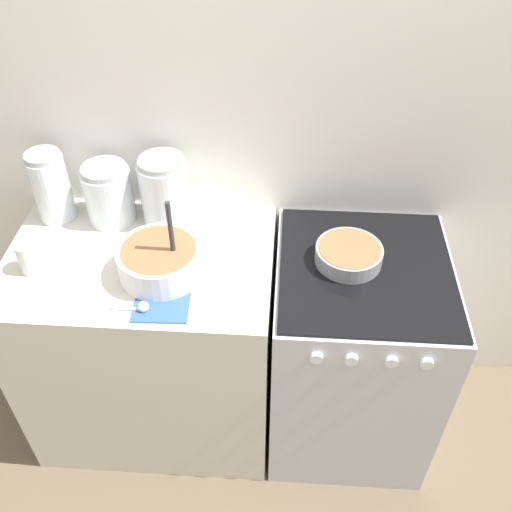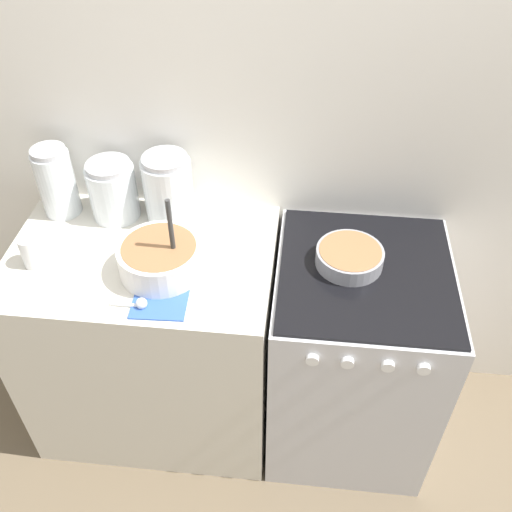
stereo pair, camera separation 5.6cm
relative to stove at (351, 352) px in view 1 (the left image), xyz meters
name	(u,v)px [view 1 (the left image)]	position (x,y,z in m)	size (l,w,h in m)	color
ground_plane	(264,481)	(-0.32, -0.32, -0.45)	(12.00, 12.00, 0.00)	brown
wall_back	(278,132)	(-0.32, 0.34, 0.75)	(4.83, 0.05, 2.40)	white
countertop_cabinet	(154,342)	(-0.77, 0.00, 0.00)	(0.92, 0.63, 0.90)	silver
stove	(351,352)	(0.00, 0.00, 0.00)	(0.60, 0.65, 0.90)	silver
mixing_bowl	(160,260)	(-0.68, -0.07, 0.51)	(0.27, 0.27, 0.29)	white
baking_pan	(349,254)	(-0.06, 0.03, 0.48)	(0.23, 0.23, 0.06)	gray
storage_jar_left	(52,190)	(-1.11, 0.21, 0.56)	(0.13, 0.13, 0.27)	silver
storage_jar_middle	(109,197)	(-0.91, 0.21, 0.54)	(0.17, 0.17, 0.22)	silver
storage_jar_right	(165,195)	(-0.71, 0.21, 0.56)	(0.17, 0.17, 0.26)	silver
tin_can	(29,257)	(-1.11, -0.08, 0.50)	(0.07, 0.07, 0.11)	silver
recipe_page	(163,299)	(-0.65, -0.19, 0.45)	(0.18, 0.21, 0.01)	#3359B2
measuring_spoon	(140,307)	(-0.71, -0.24, 0.46)	(0.12, 0.04, 0.04)	white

